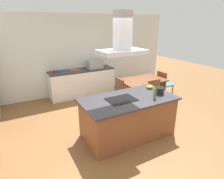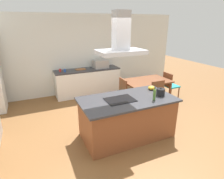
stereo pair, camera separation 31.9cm
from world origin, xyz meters
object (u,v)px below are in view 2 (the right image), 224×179
Objects in this scene: coffee_mug_red at (60,70)px; coffee_mug_blue at (65,70)px; mixing_bowl at (151,88)px; chair_at_left_end at (120,92)px; cutting_board at (81,69)px; range_hood at (121,41)px; dining_table at (146,83)px; chair_facing_island at (160,95)px; cooktop at (120,100)px; olive_oil_bottle at (154,95)px; chair_at_right_end at (170,84)px; tea_kettle at (161,92)px; countertop_microwave at (101,64)px.

coffee_mug_blue is (0.13, -0.09, 0.00)m from coffee_mug_red.
chair_at_left_end is at bearing 105.17° from mixing_bowl.
range_hood reaches higher than cutting_board.
cutting_board reaches higher than dining_table.
chair_facing_island is at bearing -44.13° from coffee_mug_red.
cooktop is at bearing -116.49° from chair_at_left_end.
olive_oil_bottle is 3.49m from coffee_mug_red.
chair_at_right_end is at bearing 35.49° from mixing_bowl.
dining_table is at bearing -34.26° from coffee_mug_red.
olive_oil_bottle is at bearing -119.87° from dining_table.
coffee_mug_red is 2.14m from chair_at_left_end.
chair_at_left_end is (1.39, -1.57, -0.44)m from coffee_mug_red.
tea_kettle reaches higher than chair_at_left_end.
range_hood is at bearing -139.57° from dining_table.
range_hood is (0.03, -2.93, 1.19)m from cutting_board.
range_hood is at bearing -78.44° from coffee_mug_blue.
chair_at_right_end is at bearing -0.00° from dining_table.
chair_at_right_end is at bearing 0.00° from chair_at_left_end.
tea_kettle is 2.62× the size of coffee_mug_red.
olive_oil_bottle is 0.31× the size of chair_at_left_end.
chair_facing_island is (2.17, -2.14, -0.44)m from coffee_mug_blue.
chair_at_right_end is at bearing -25.61° from coffee_mug_blue.
olive_oil_bottle is 3.11× the size of coffee_mug_blue.
dining_table is at bearing 60.51° from mixing_bowl.
chair_at_left_end is (-1.83, 0.00, 0.00)m from chair_at_right_end.
cooktop is 1.57m from chair_at_left_end.
tea_kettle is 0.47× the size of countertop_microwave.
coffee_mug_red is at bearing 178.21° from countertop_microwave.
range_hood is at bearing -151.60° from chair_at_right_end.
cutting_board is (-0.95, 3.07, -0.07)m from tea_kettle.
cutting_board is at bearing 125.87° from chair_facing_island.
range_hood is (-2.51, -1.35, 1.59)m from chair_at_right_end.
range_hood is (-0.97, -0.26, 1.16)m from mixing_bowl.
cooktop is 1.78m from chair_facing_island.
tea_kettle is at bearing -61.87° from coffee_mug_red.
chair_facing_island is (0.67, 0.83, -0.47)m from tea_kettle.
coffee_mug_blue is 2.64m from dining_table.
dining_table is 2.53m from range_hood.
mixing_bowl is 3.15m from coffee_mug_red.
cutting_board is 1.77m from chair_at_left_end.
mixing_bowl is 0.18× the size of chair_at_left_end.
dining_table is at bearing 60.13° from olive_oil_bottle.
coffee_mug_red is at bearing 103.70° from range_hood.
countertop_microwave is 0.56× the size of chair_at_left_end.
olive_oil_bottle is 1.29m from range_hood.
chair_facing_island is at bearing 46.05° from olive_oil_bottle.
coffee_mug_red is 0.68m from cutting_board.
range_hood is at bearing 155.74° from olive_oil_bottle.
coffee_mug_blue is at bearing 111.41° from olive_oil_bottle.
tea_kettle is at bearing 28.39° from olive_oil_bottle.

